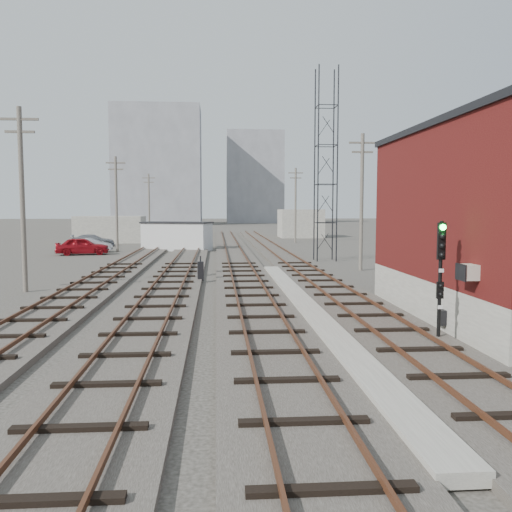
{
  "coord_description": "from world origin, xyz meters",
  "views": [
    {
      "loc": [
        -3.07,
        -7.25,
        4.1
      ],
      "look_at": [
        -1.48,
        14.42,
        2.2
      ],
      "focal_mm": 38.0,
      "sensor_mm": 36.0,
      "label": 1
    }
  ],
  "objects": [
    {
      "name": "ground",
      "position": [
        0.0,
        60.0,
        0.0
      ],
      "size": [
        320.0,
        320.0,
        0.0
      ],
      "primitive_type": "plane",
      "color": "#282621",
      "rests_on": "ground"
    },
    {
      "name": "track_right",
      "position": [
        2.5,
        39.0,
        0.11
      ],
      "size": [
        3.2,
        90.0,
        0.39
      ],
      "color": "#332D28",
      "rests_on": "ground"
    },
    {
      "name": "track_mid_right",
      "position": [
        -1.5,
        39.0,
        0.11
      ],
      "size": [
        3.2,
        90.0,
        0.39
      ],
      "color": "#332D28",
      "rests_on": "ground"
    },
    {
      "name": "track_mid_left",
      "position": [
        -5.5,
        39.0,
        0.11
      ],
      "size": [
        3.2,
        90.0,
        0.39
      ],
      "color": "#332D28",
      "rests_on": "ground"
    },
    {
      "name": "track_left",
      "position": [
        -9.5,
        39.0,
        0.11
      ],
      "size": [
        3.2,
        90.0,
        0.39
      ],
      "color": "#332D28",
      "rests_on": "ground"
    },
    {
      "name": "platform_curb",
      "position": [
        0.5,
        14.0,
        0.13
      ],
      "size": [
        0.9,
        28.0,
        0.26
      ],
      "primitive_type": "cube",
      "color": "gray",
      "rests_on": "ground"
    },
    {
      "name": "brick_building",
      "position": [
        7.5,
        12.0,
        3.63
      ],
      "size": [
        6.54,
        12.2,
        7.22
      ],
      "color": "gray",
      "rests_on": "ground"
    },
    {
      "name": "lattice_tower",
      "position": [
        5.5,
        35.0,
        7.5
      ],
      "size": [
        1.6,
        1.6,
        15.0
      ],
      "color": "black",
      "rests_on": "ground"
    },
    {
      "name": "utility_pole_left_a",
      "position": [
        -12.5,
        20.0,
        4.8
      ],
      "size": [
        1.8,
        0.24,
        9.0
      ],
      "color": "#595147",
      "rests_on": "ground"
    },
    {
      "name": "utility_pole_left_b",
      "position": [
        -12.5,
        45.0,
        4.8
      ],
      "size": [
        1.8,
        0.24,
        9.0
      ],
      "color": "#595147",
      "rests_on": "ground"
    },
    {
      "name": "utility_pole_left_c",
      "position": [
        -12.5,
        70.0,
        4.8
      ],
      "size": [
        1.8,
        0.24,
        9.0
      ],
      "color": "#595147",
      "rests_on": "ground"
    },
    {
      "name": "utility_pole_right_a",
      "position": [
        6.5,
        28.0,
        4.8
      ],
      "size": [
        1.8,
        0.24,
        9.0
      ],
      "color": "#595147",
      "rests_on": "ground"
    },
    {
      "name": "utility_pole_right_b",
      "position": [
        6.5,
        58.0,
        4.8
      ],
      "size": [
        1.8,
        0.24,
        9.0
      ],
      "color": "#595147",
      "rests_on": "ground"
    },
    {
      "name": "apartment_left",
      "position": [
        -18.0,
        135.0,
        15.0
      ],
      "size": [
        22.0,
        14.0,
        30.0
      ],
      "primitive_type": "cube",
      "color": "gray",
      "rests_on": "ground"
    },
    {
      "name": "apartment_right",
      "position": [
        8.0,
        150.0,
        13.0
      ],
      "size": [
        16.0,
        12.0,
        26.0
      ],
      "primitive_type": "cube",
      "color": "gray",
      "rests_on": "ground"
    },
    {
      "name": "shed_left",
      "position": [
        -16.0,
        60.0,
        1.6
      ],
      "size": [
        8.0,
        5.0,
        3.2
      ],
      "primitive_type": "cube",
      "color": "gray",
      "rests_on": "ground"
    },
    {
      "name": "shed_right",
      "position": [
        9.0,
        70.0,
        2.0
      ],
      "size": [
        6.0,
        6.0,
        4.0
      ],
      "primitive_type": "cube",
      "color": "gray",
      "rests_on": "ground"
    },
    {
      "name": "signal_mast",
      "position": [
        3.7,
        8.57,
        2.15
      ],
      "size": [
        0.4,
        0.4,
        3.73
      ],
      "color": "gray",
      "rests_on": "ground"
    },
    {
      "name": "switch_stand",
      "position": [
        -3.97,
        22.85,
        0.65
      ],
      "size": [
        0.36,
        0.36,
        1.38
      ],
      "rotation": [
        0.0,
        0.0,
        0.14
      ],
      "color": "black",
      "rests_on": "ground"
    },
    {
      "name": "site_trailer",
      "position": [
        -6.96,
        46.47,
        1.42
      ],
      "size": [
        7.28,
        4.92,
        2.82
      ],
      "rotation": [
        0.0,
        0.0,
        -0.33
      ],
      "color": "silver",
      "rests_on": "ground"
    },
    {
      "name": "car_red",
      "position": [
        -15.0,
        41.84,
        0.78
      ],
      "size": [
        4.85,
        2.63,
        1.57
      ],
      "primitive_type": "imported",
      "rotation": [
        0.0,
        0.0,
        1.75
      ],
      "color": "maroon",
      "rests_on": "ground"
    },
    {
      "name": "car_silver",
      "position": [
        -14.95,
        44.71,
        0.65
      ],
      "size": [
        4.0,
        1.52,
        1.3
      ],
      "primitive_type": "imported",
      "rotation": [
        0.0,
        0.0,
        1.61
      ],
      "color": "#B8BBC1",
      "rests_on": "ground"
    },
    {
      "name": "car_grey",
      "position": [
        -16.46,
        52.55,
        0.66
      ],
      "size": [
        4.85,
        2.71,
        1.33
      ],
      "primitive_type": "imported",
      "rotation": [
        0.0,
        0.0,
        1.77
      ],
      "color": "gray",
      "rests_on": "ground"
    }
  ]
}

